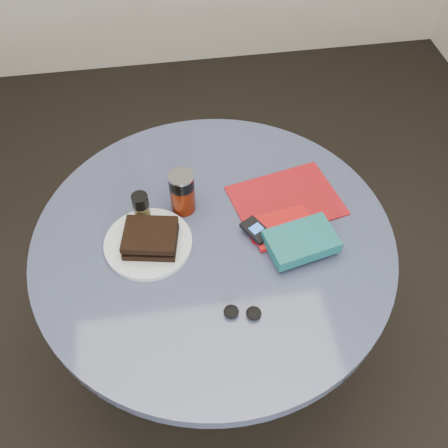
{
  "coord_description": "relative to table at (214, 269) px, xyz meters",
  "views": [
    {
      "loc": [
        -0.1,
        -0.83,
        1.84
      ],
      "look_at": [
        0.03,
        0.0,
        0.8
      ],
      "focal_mm": 40.0,
      "sensor_mm": 36.0,
      "label": 1
    }
  ],
  "objects": [
    {
      "name": "ground",
      "position": [
        0.0,
        0.0,
        -0.59
      ],
      "size": [
        4.0,
        4.0,
        0.0
      ],
      "primitive_type": "plane",
      "color": "black",
      "rests_on": "ground"
    },
    {
      "name": "table",
      "position": [
        0.0,
        0.0,
        0.0
      ],
      "size": [
        1.0,
        1.0,
        0.75
      ],
      "color": "black",
      "rests_on": "ground"
    },
    {
      "name": "plate",
      "position": [
        -0.18,
        -0.0,
        0.17
      ],
      "size": [
        0.28,
        0.28,
        0.02
      ],
      "primitive_type": "cylinder",
      "rotation": [
        0.0,
        0.0,
        -0.18
      ],
      "color": "silver",
      "rests_on": "table"
    },
    {
      "name": "sandwich",
      "position": [
        -0.17,
        -0.01,
        0.2
      ],
      "size": [
        0.16,
        0.14,
        0.05
      ],
      "color": "black",
      "rests_on": "plate"
    },
    {
      "name": "soda_can",
      "position": [
        -0.07,
        0.12,
        0.23
      ],
      "size": [
        0.08,
        0.08,
        0.13
      ],
      "color": "#571504",
      "rests_on": "table"
    },
    {
      "name": "pepper_grinder",
      "position": [
        -0.19,
        0.09,
        0.22
      ],
      "size": [
        0.06,
        0.06,
        0.1
      ],
      "color": "brown",
      "rests_on": "table"
    },
    {
      "name": "magazine",
      "position": [
        0.23,
        0.1,
        0.17
      ],
      "size": [
        0.34,
        0.28,
        0.01
      ],
      "primitive_type": "cube",
      "rotation": [
        0.0,
        0.0,
        0.21
      ],
      "color": "maroon",
      "rests_on": "table"
    },
    {
      "name": "red_book",
      "position": [
        0.19,
        -0.01,
        0.18
      ],
      "size": [
        0.19,
        0.14,
        0.01
      ],
      "primitive_type": "cube",
      "rotation": [
        0.0,
        0.0,
        0.14
      ],
      "color": "#A60D0D",
      "rests_on": "magazine"
    },
    {
      "name": "novel",
      "position": [
        0.22,
        -0.08,
        0.2
      ],
      "size": [
        0.2,
        0.15,
        0.04
      ],
      "primitive_type": "cube",
      "rotation": [
        0.0,
        0.0,
        0.21
      ],
      "color": "#115053",
      "rests_on": "red_book"
    },
    {
      "name": "mp3_player",
      "position": [
        0.12,
        -0.02,
        0.19
      ],
      "size": [
        0.08,
        0.1,
        0.02
      ],
      "color": "black",
      "rests_on": "red_book"
    },
    {
      "name": "headphones",
      "position": [
        0.04,
        -0.25,
        0.17
      ],
      "size": [
        0.1,
        0.06,
        0.02
      ],
      "color": "black",
      "rests_on": "table"
    }
  ]
}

